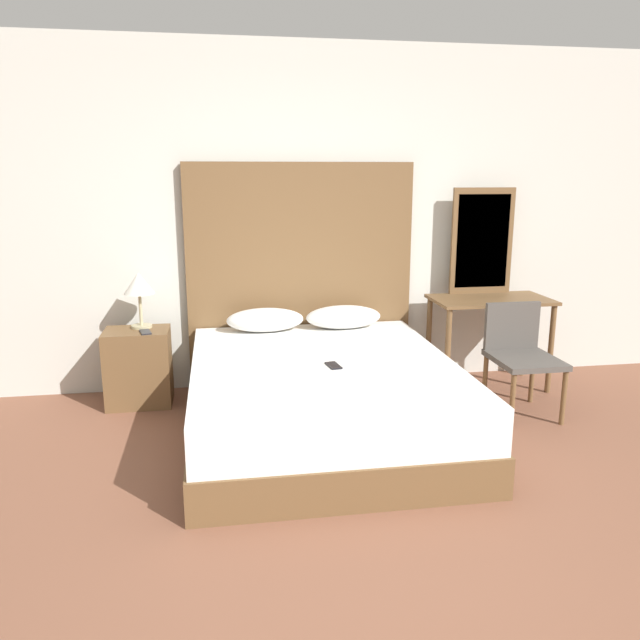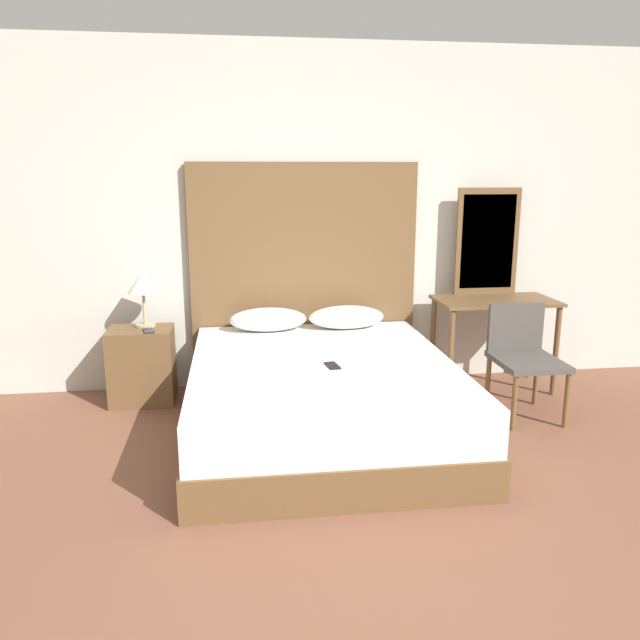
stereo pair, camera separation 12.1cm
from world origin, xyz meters
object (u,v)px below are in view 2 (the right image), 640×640
(phone_on_nightstand, at_px, (149,331))
(vanity_desk, at_px, (494,315))
(phone_on_bed, at_px, (332,366))
(bed, at_px, (322,398))
(table_lamp, at_px, (143,285))
(nightstand, at_px, (142,366))
(chair, at_px, (523,353))

(phone_on_nightstand, height_order, vanity_desk, vanity_desk)
(phone_on_bed, distance_m, phone_on_nightstand, 1.50)
(bed, distance_m, table_lamp, 1.64)
(table_lamp, bearing_deg, phone_on_nightstand, -74.96)
(phone_on_bed, bearing_deg, bed, 110.20)
(bed, height_order, nightstand, nightstand)
(table_lamp, xyz_separation_m, chair, (2.73, -0.67, -0.44))
(vanity_desk, bearing_deg, table_lamp, 177.45)
(bed, height_order, phone_on_nightstand, phone_on_nightstand)
(bed, height_order, vanity_desk, vanity_desk)
(bed, distance_m, phone_on_nightstand, 1.42)
(bed, relative_size, vanity_desk, 2.21)
(bed, distance_m, chair, 1.51)
(phone_on_bed, height_order, nightstand, nightstand)
(nightstand, height_order, phone_on_nightstand, phone_on_nightstand)
(table_lamp, bearing_deg, vanity_desk, -2.55)
(vanity_desk, bearing_deg, phone_on_nightstand, -179.14)
(phone_on_bed, relative_size, phone_on_nightstand, 0.98)
(nightstand, height_order, vanity_desk, vanity_desk)
(nightstand, relative_size, vanity_desk, 0.62)
(vanity_desk, bearing_deg, nightstand, 178.97)
(phone_on_bed, height_order, vanity_desk, vanity_desk)
(phone_on_nightstand, relative_size, vanity_desk, 0.17)
(vanity_desk, relative_size, chair, 1.19)
(bed, xyz_separation_m, nightstand, (-1.27, 0.79, 0.03))
(bed, xyz_separation_m, phone_on_nightstand, (-1.20, 0.70, 0.33))
(chair, bearing_deg, phone_on_bed, -167.21)
(phone_on_bed, relative_size, nightstand, 0.28)
(chair, bearing_deg, phone_on_nightstand, 169.36)
(nightstand, distance_m, vanity_desk, 2.78)
(phone_on_nightstand, distance_m, vanity_desk, 2.69)
(phone_on_bed, height_order, table_lamp, table_lamp)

